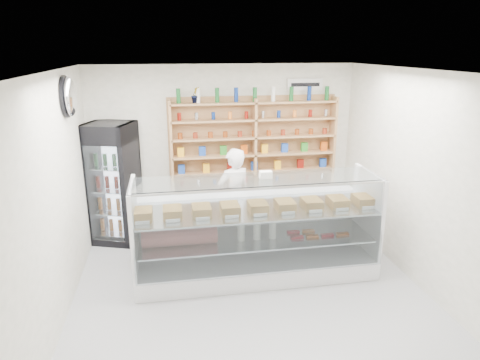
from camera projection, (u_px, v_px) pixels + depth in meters
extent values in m
plane|color=#A7A7AB|center=(252.00, 298.00, 5.44)|extent=(5.00, 5.00, 0.00)
plane|color=white|center=(255.00, 72.00, 4.61)|extent=(5.00, 5.00, 0.00)
plane|color=white|center=(224.00, 148.00, 7.38)|extent=(4.50, 0.00, 4.50)
plane|color=white|center=(335.00, 324.00, 2.67)|extent=(4.50, 0.00, 4.50)
plane|color=white|center=(51.00, 206.00, 4.65)|extent=(0.00, 5.00, 5.00)
plane|color=white|center=(428.00, 184.00, 5.40)|extent=(0.00, 5.00, 5.00)
cube|color=white|center=(256.00, 265.00, 5.99)|extent=(3.27, 0.93, 0.27)
cube|color=white|center=(250.00, 222.00, 6.25)|extent=(3.27, 0.05, 0.69)
cube|color=silver|center=(256.00, 238.00, 5.86)|extent=(3.14, 0.81, 0.02)
cube|color=silver|center=(256.00, 210.00, 5.74)|extent=(3.20, 0.85, 0.02)
cube|color=silver|center=(264.00, 232.00, 5.35)|extent=(3.20, 0.13, 1.14)
cube|color=silver|center=(257.00, 179.00, 5.56)|extent=(3.20, 0.65, 0.01)
imported|color=white|center=(234.00, 198.00, 6.68)|extent=(0.69, 0.58, 1.60)
cube|color=black|center=(113.00, 183.00, 6.85)|extent=(0.89, 0.87, 1.94)
cube|color=#290431|center=(114.00, 136.00, 6.34)|extent=(0.66, 0.26, 0.27)
cube|color=silver|center=(119.00, 194.00, 6.60)|extent=(0.56, 0.21, 1.54)
cube|color=#A97E4F|center=(171.00, 141.00, 7.02)|extent=(0.04, 0.28, 1.33)
cube|color=#A97E4F|center=(254.00, 138.00, 7.25)|extent=(0.04, 0.28, 1.33)
cube|color=#A97E4F|center=(333.00, 135.00, 7.49)|extent=(0.04, 0.28, 1.33)
cube|color=#A97E4F|center=(254.00, 171.00, 7.43)|extent=(2.80, 0.28, 0.03)
cube|color=#A97E4F|center=(254.00, 154.00, 7.34)|extent=(2.80, 0.28, 0.03)
cube|color=#A97E4F|center=(254.00, 137.00, 7.25)|extent=(2.80, 0.28, 0.03)
cube|color=#A97E4F|center=(255.00, 119.00, 7.16)|extent=(2.80, 0.28, 0.03)
cube|color=#A97E4F|center=(255.00, 103.00, 7.08)|extent=(2.80, 0.28, 0.03)
imported|color=#1E6626|center=(195.00, 95.00, 6.87)|extent=(0.15, 0.13, 0.26)
ellipsoid|color=silver|center=(70.00, 97.00, 5.48)|extent=(0.15, 0.50, 0.50)
cube|color=white|center=(305.00, 85.00, 7.27)|extent=(0.62, 0.03, 0.20)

